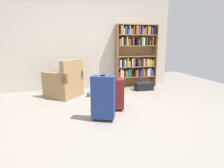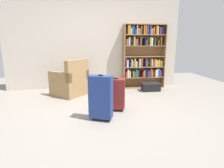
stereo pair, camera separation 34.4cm
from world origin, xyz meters
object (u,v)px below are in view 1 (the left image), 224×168
object	(u,v)px
bookshelf	(136,54)
armchair	(65,84)
suitcase_dark_red	(115,93)
storage_box	(144,86)
suitcase_navy_blue	(103,97)
mug	(89,95)

from	to	relation	value
bookshelf	armchair	bearing A→B (deg)	-165.42
bookshelf	suitcase_dark_red	distance (m)	2.14
storage_box	armchair	bearing A→B (deg)	-177.63
bookshelf	storage_box	size ratio (longest dim) A/B	3.65
storage_box	suitcase_navy_blue	distance (m)	2.33
bookshelf	armchair	distance (m)	2.18
mug	suitcase_navy_blue	xyz separation A→B (m)	(0.06, -1.46, 0.36)
mug	suitcase_dark_red	bearing A→B (deg)	-69.41
mug	storage_box	world-z (taller)	storage_box
mug	suitcase_navy_blue	bearing A→B (deg)	-87.67
mug	suitcase_navy_blue	distance (m)	1.51
armchair	suitcase_dark_red	size ratio (longest dim) A/B	1.54
mug	bookshelf	bearing A→B (deg)	25.93
mug	suitcase_dark_red	distance (m)	1.13
mug	storage_box	xyz separation A→B (m)	(1.58, 0.28, 0.07)
storage_box	suitcase_dark_red	distance (m)	1.78
mug	suitcase_dark_red	size ratio (longest dim) A/B	0.19
armchair	storage_box	bearing A→B (deg)	2.37
suitcase_navy_blue	bookshelf	bearing A→B (deg)	56.99
armchair	suitcase_dark_red	bearing A→B (deg)	-52.51
mug	suitcase_navy_blue	size ratio (longest dim) A/B	0.15
armchair	storage_box	world-z (taller)	armchair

